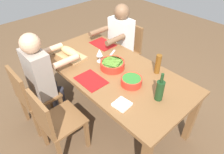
{
  "coord_description": "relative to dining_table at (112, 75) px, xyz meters",
  "views": [
    {
      "loc": [
        1.36,
        -1.24,
        2.07
      ],
      "look_at": [
        0.0,
        0.0,
        0.63
      ],
      "focal_mm": 32.58,
      "sensor_mm": 36.0,
      "label": 1
    }
  ],
  "objects": [
    {
      "name": "diner_far_left",
      "position": [
        -0.51,
        0.59,
        0.04
      ],
      "size": [
        0.41,
        0.53,
        1.2
      ],
      "color": "#2D2D38",
      "rests_on": "ground_plane"
    },
    {
      "name": "wine_glass",
      "position": [
        -0.21,
        -0.0,
        0.2
      ],
      "size": [
        0.08,
        0.08,
        0.17
      ],
      "color": "silver",
      "rests_on": "dining_table"
    },
    {
      "name": "placemat_near_center",
      "position": [
        0.0,
        -0.3,
        0.09
      ],
      "size": [
        0.32,
        0.23,
        0.01
      ],
      "primitive_type": "cube",
      "color": "maroon",
      "rests_on": "dining_table"
    },
    {
      "name": "chair_near_center",
      "position": [
        0.0,
        -0.78,
        -0.17
      ],
      "size": [
        0.4,
        0.4,
        0.85
      ],
      "color": "brown",
      "rests_on": "ground_plane"
    },
    {
      "name": "ground_plane",
      "position": [
        0.0,
        0.0,
        -0.66
      ],
      "size": [
        8.0,
        8.0,
        0.0
      ],
      "primitive_type": "plane",
      "color": "brown"
    },
    {
      "name": "placemat_far_left",
      "position": [
        -0.51,
        0.3,
        0.09
      ],
      "size": [
        0.32,
        0.23,
        0.01
      ],
      "primitive_type": "cube",
      "color": "maroon",
      "rests_on": "dining_table"
    },
    {
      "name": "wine_bottle",
      "position": [
        0.64,
        -0.0,
        0.19
      ],
      "size": [
        0.08,
        0.08,
        0.29
      ],
      "color": "#193819",
      "rests_on": "dining_table"
    },
    {
      "name": "cutting_board",
      "position": [
        -0.55,
        -0.19,
        0.09
      ],
      "size": [
        0.42,
        0.26,
        0.02
      ],
      "primitive_type": "cube",
      "rotation": [
        0.0,
        0.0,
        0.1
      ],
      "color": "tan",
      "rests_on": "dining_table"
    },
    {
      "name": "napkin_stack",
      "position": [
        0.47,
        -0.31,
        0.09
      ],
      "size": [
        0.15,
        0.15,
        0.02
      ],
      "primitive_type": "cube",
      "rotation": [
        0.0,
        0.0,
        0.1
      ],
      "color": "white",
      "rests_on": "dining_table"
    },
    {
      "name": "carving_knife",
      "position": [
        -0.23,
        0.2,
        0.09
      ],
      "size": [
        0.12,
        0.22,
        0.01
      ],
      "primitive_type": "cube",
      "rotation": [
        0.0,
        0.0,
        2.01
      ],
      "color": "silver",
      "rests_on": "dining_table"
    },
    {
      "name": "chair_near_left",
      "position": [
        -0.51,
        -0.78,
        -0.17
      ],
      "size": [
        0.4,
        0.4,
        0.85
      ],
      "color": "brown",
      "rests_on": "ground_plane"
    },
    {
      "name": "serving_bowl_greens",
      "position": [
        0.32,
        -0.03,
        0.13
      ],
      "size": [
        0.21,
        0.21,
        0.08
      ],
      "color": "red",
      "rests_on": "dining_table"
    },
    {
      "name": "beer_bottle",
      "position": [
        0.37,
        0.32,
        0.19
      ],
      "size": [
        0.06,
        0.06,
        0.22
      ],
      "primitive_type": "cylinder",
      "color": "brown",
      "rests_on": "dining_table"
    },
    {
      "name": "serving_bowl_salad",
      "position": [
        -0.02,
        0.02,
        0.13
      ],
      "size": [
        0.27,
        0.27,
        0.08
      ],
      "color": "red",
      "rests_on": "dining_table"
    },
    {
      "name": "bread_loaf",
      "position": [
        -0.55,
        -0.19,
        0.15
      ],
      "size": [
        0.33,
        0.14,
        0.09
      ],
      "primitive_type": "ellipsoid",
      "rotation": [
        0.0,
        0.0,
        0.1
      ],
      "color": "tan",
      "rests_on": "cutting_board"
    },
    {
      "name": "dining_table",
      "position": [
        0.0,
        0.0,
        0.0
      ],
      "size": [
        1.84,
        0.91,
        0.74
      ],
      "color": "brown",
      "rests_on": "ground_plane"
    },
    {
      "name": "chair_far_left",
      "position": [
        -0.51,
        0.78,
        -0.17
      ],
      "size": [
        0.4,
        0.4,
        0.85
      ],
      "color": "brown",
      "rests_on": "ground_plane"
    },
    {
      "name": "diner_near_left",
      "position": [
        -0.51,
        -0.59,
        0.04
      ],
      "size": [
        0.41,
        0.53,
        1.2
      ],
      "color": "#2D2D38",
      "rests_on": "ground_plane"
    }
  ]
}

